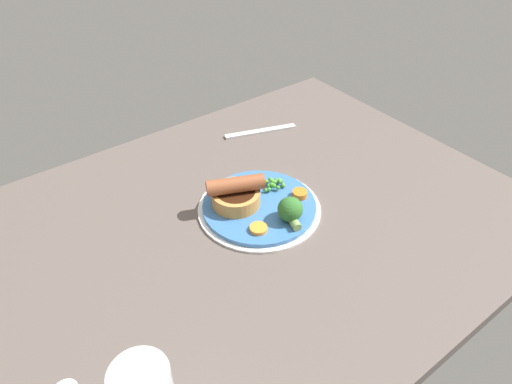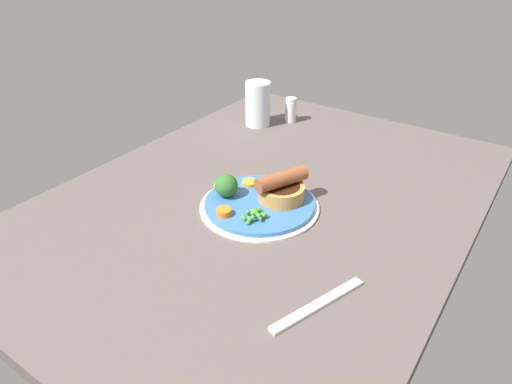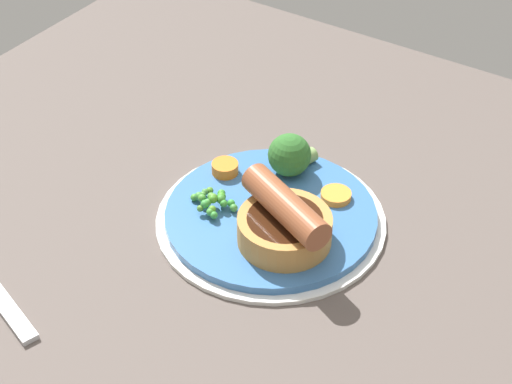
# 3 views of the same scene
# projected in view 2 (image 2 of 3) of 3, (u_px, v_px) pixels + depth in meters

# --- Properties ---
(dining_table) EXTENTS (1.10, 0.80, 0.03)m
(dining_table) POSITION_uv_depth(u_px,v_px,m) (268.00, 200.00, 0.98)
(dining_table) COLOR #564C47
(dining_table) RESTS_ON ground
(dinner_plate) EXTENTS (0.24, 0.24, 0.01)m
(dinner_plate) POSITION_uv_depth(u_px,v_px,m) (259.00, 205.00, 0.93)
(dinner_plate) COLOR silver
(dinner_plate) RESTS_ON dining_table
(sausage_pudding) EXTENTS (0.11, 0.10, 0.06)m
(sausage_pudding) POSITION_uv_depth(u_px,v_px,m) (281.00, 188.00, 0.92)
(sausage_pudding) COLOR #BC8442
(sausage_pudding) RESTS_ON dinner_plate
(pea_pile) EXTENTS (0.05, 0.04, 0.02)m
(pea_pile) POSITION_uv_depth(u_px,v_px,m) (255.00, 214.00, 0.86)
(pea_pile) COLOR #368E39
(pea_pile) RESTS_ON dinner_plate
(broccoli_floret_near) EXTENTS (0.05, 0.06, 0.05)m
(broccoli_floret_near) POSITION_uv_depth(u_px,v_px,m) (226.00, 186.00, 0.93)
(broccoli_floret_near) COLOR #2D6628
(broccoli_floret_near) RESTS_ON dinner_plate
(carrot_slice_1) EXTENTS (0.05, 0.05, 0.01)m
(carrot_slice_1) POSITION_uv_depth(u_px,v_px,m) (249.00, 183.00, 0.98)
(carrot_slice_1) COLOR orange
(carrot_slice_1) RESTS_ON dinner_plate
(carrot_slice_2) EXTENTS (0.04, 0.04, 0.01)m
(carrot_slice_2) POSITION_uv_depth(u_px,v_px,m) (224.00, 212.00, 0.88)
(carrot_slice_2) COLOR orange
(carrot_slice_2) RESTS_ON dinner_plate
(fork) EXTENTS (0.18, 0.07, 0.01)m
(fork) POSITION_uv_depth(u_px,v_px,m) (318.00, 305.00, 0.69)
(fork) COLOR silver
(fork) RESTS_ON dining_table
(drinking_glass) EXTENTS (0.07, 0.07, 0.12)m
(drinking_glass) POSITION_uv_depth(u_px,v_px,m) (258.00, 104.00, 1.27)
(drinking_glass) COLOR silver
(drinking_glass) RESTS_ON dining_table
(salt_shaker) EXTENTS (0.03, 0.03, 0.07)m
(salt_shaker) POSITION_uv_depth(u_px,v_px,m) (291.00, 110.00, 1.31)
(salt_shaker) COLOR silver
(salt_shaker) RESTS_ON dining_table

